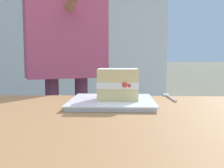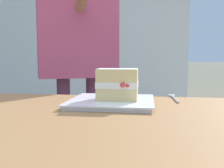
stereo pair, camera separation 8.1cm
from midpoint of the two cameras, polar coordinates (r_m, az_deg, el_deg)
patio_table at (r=0.62m, az=1.67°, el=-16.59°), size 1.70×0.84×0.72m
dessert_plate at (r=0.82m, az=-2.84°, el=-4.01°), size 0.26×0.26×0.02m
cake_slice at (r=0.80m, az=-1.57°, el=-0.08°), size 0.13×0.09×0.10m
dessert_fork at (r=0.96m, az=10.38°, el=-2.88°), size 0.03×0.17×0.01m
diner_person at (r=1.40m, az=-11.92°, el=11.60°), size 0.45×0.58×1.53m
patio_building at (r=5.24m, az=-18.76°, el=14.06°), size 4.83×2.50×3.33m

